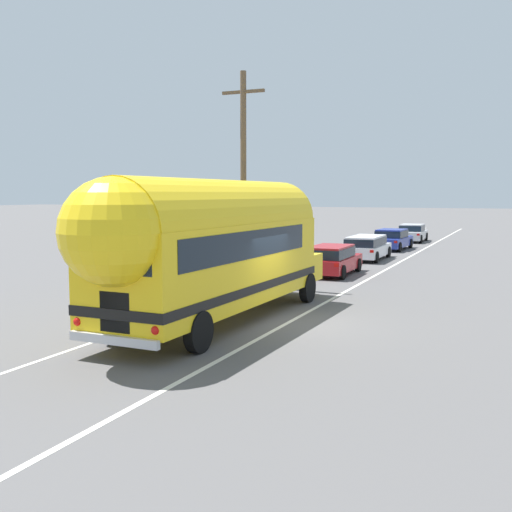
% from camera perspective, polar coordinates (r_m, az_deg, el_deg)
% --- Properties ---
extents(ground_plane, '(300.00, 300.00, 0.00)m').
position_cam_1_polar(ground_plane, '(17.81, 3.09, -6.22)').
color(ground_plane, '#565454').
extents(lane_markings, '(3.80, 80.00, 0.01)m').
position_cam_1_polar(lane_markings, '(29.60, 8.26, -1.43)').
color(lane_markings, silver).
rests_on(lane_markings, ground).
extents(utility_pole, '(1.80, 0.24, 8.50)m').
position_cam_1_polar(utility_pole, '(24.42, -1.19, 7.49)').
color(utility_pole, brown).
rests_on(utility_pole, ground).
extents(painted_bus, '(2.76, 11.95, 4.12)m').
position_cam_1_polar(painted_bus, '(17.10, -4.19, 1.07)').
color(painted_bus, yellow).
rests_on(painted_bus, ground).
extents(car_lead, '(1.94, 4.43, 1.37)m').
position_cam_1_polar(car_lead, '(28.11, 7.09, -0.20)').
color(car_lead, '#A5191E').
rests_on(car_lead, ground).
extents(car_second, '(1.92, 4.82, 1.37)m').
position_cam_1_polar(car_second, '(34.88, 10.33, 0.94)').
color(car_second, white).
rests_on(car_second, ground).
extents(car_third, '(2.12, 4.84, 1.37)m').
position_cam_1_polar(car_third, '(41.72, 12.59, 1.61)').
color(car_third, navy).
rests_on(car_third, ground).
extents(car_fourth, '(1.99, 4.53, 1.37)m').
position_cam_1_polar(car_fourth, '(48.98, 14.39, 2.17)').
color(car_fourth, silver).
rests_on(car_fourth, ground).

